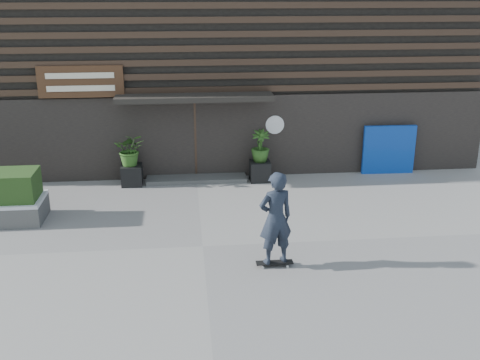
{
  "coord_description": "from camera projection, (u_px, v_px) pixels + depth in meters",
  "views": [
    {
      "loc": [
        -0.34,
        -11.66,
        5.59
      ],
      "look_at": [
        0.98,
        1.32,
        1.1
      ],
      "focal_mm": 42.49,
      "sensor_mm": 36.0,
      "label": 1
    }
  ],
  "objects": [
    {
      "name": "entrance_step",
      "position": [
        197.0,
        178.0,
        17.13
      ],
      "size": [
        3.0,
        0.8,
        0.12
      ],
      "primitive_type": "cube",
      "color": "#464543",
      "rests_on": "ground"
    },
    {
      "name": "skateboarder",
      "position": [
        276.0,
        218.0,
        11.57
      ],
      "size": [
        0.82,
        0.64,
        2.08
      ],
      "color": "black",
      "rests_on": "ground"
    },
    {
      "name": "bamboo_right",
      "position": [
        260.0,
        146.0,
        16.79
      ],
      "size": [
        0.54,
        0.54,
        0.96
      ],
      "primitive_type": "imported",
      "color": "#2D591E",
      "rests_on": "planter_pot_right"
    },
    {
      "name": "blue_tarp",
      "position": [
        389.0,
        150.0,
        17.56
      ],
      "size": [
        1.63,
        0.16,
        1.52
      ],
      "primitive_type": "cube",
      "rotation": [
        0.0,
        0.0,
        -0.02
      ],
      "color": "#0B349B",
      "rests_on": "ground"
    },
    {
      "name": "planter_pot_right",
      "position": [
        260.0,
        171.0,
        17.04
      ],
      "size": [
        0.6,
        0.6,
        0.6
      ],
      "primitive_type": "cube",
      "color": "black",
      "rests_on": "ground"
    },
    {
      "name": "building",
      "position": [
        190.0,
        31.0,
        20.89
      ],
      "size": [
        18.0,
        11.0,
        8.0
      ],
      "color": "black",
      "rests_on": "ground"
    },
    {
      "name": "bamboo_left",
      "position": [
        130.0,
        149.0,
        16.43
      ],
      "size": [
        0.86,
        0.75,
        0.96
      ],
      "primitive_type": "imported",
      "color": "#2D591E",
      "rests_on": "planter_pot_left"
    },
    {
      "name": "planter_pot_left",
      "position": [
        132.0,
        175.0,
        16.68
      ],
      "size": [
        0.6,
        0.6,
        0.6
      ],
      "primitive_type": "cube",
      "color": "black",
      "rests_on": "ground"
    },
    {
      "name": "ground",
      "position": [
        203.0,
        246.0,
        12.82
      ],
      "size": [
        80.0,
        80.0,
        0.0
      ],
      "primitive_type": "plane",
      "color": "gray",
      "rests_on": "ground"
    }
  ]
}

